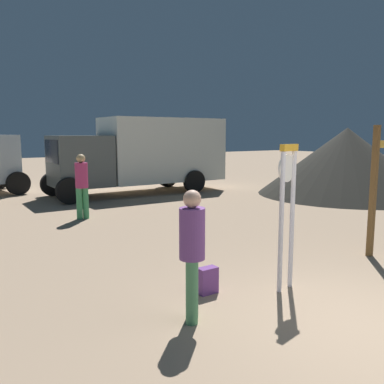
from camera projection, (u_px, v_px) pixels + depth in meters
name	position (u px, v px, depth m)	size (l,w,h in m)	color
ground_plane	(382.00, 332.00, 4.84)	(80.00, 80.00, 0.00)	tan
standing_clock	(287.00, 203.00, 6.00)	(0.41, 0.17, 2.20)	silver
arrow_sign	(384.00, 169.00, 7.85)	(1.16, 0.27, 2.51)	brown
person_near_clock	(192.00, 249.00, 5.00)	(0.32, 0.32, 1.67)	#4C8F5E
backpack	(207.00, 281.00, 5.99)	(0.29, 0.21, 0.40)	#703B87
person_distant	(82.00, 183.00, 11.15)	(0.35, 0.35, 1.80)	#409D5E
box_truck_near	(145.00, 153.00, 16.17)	(7.09, 2.55, 2.98)	silver
dome_tent	(346.00, 161.00, 15.65)	(6.65, 6.65, 2.59)	#282721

